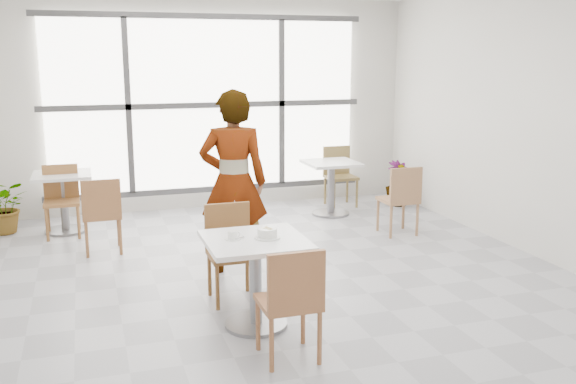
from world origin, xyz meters
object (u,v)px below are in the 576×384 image
object	(u,v)px
bg_chair_left_far	(62,195)
bg_chair_right_near	(401,196)
chair_near	(292,297)
bg_table_right	(331,180)
person	(233,182)
plant_left	(5,207)
main_table	(255,265)
bg_chair_left_near	(102,211)
bg_table_left	(63,194)
bg_chair_right_far	(339,172)
plant_right	(398,183)
chair_far	(230,245)
oatmeal_bowl	(267,233)
coffee_cup	(233,236)

from	to	relation	value
bg_chair_left_far	bg_chair_right_near	size ratio (longest dim) A/B	1.00
chair_near	bg_table_right	xyz separation A→B (m)	(1.90, 4.01, -0.01)
person	plant_left	bearing A→B (deg)	-30.40
main_table	bg_chair_right_near	size ratio (longest dim) A/B	0.92
main_table	bg_chair_left_near	bearing A→B (deg)	115.00
chair_near	bg_table_left	world-z (taller)	chair_near
bg_chair_right_far	plant_right	size ratio (longest dim) A/B	1.32
chair_far	oatmeal_bowl	world-z (taller)	chair_far
plant_left	chair_far	bearing A→B (deg)	-53.64
oatmeal_bowl	plant_left	bearing A→B (deg)	122.49
plant_left	oatmeal_bowl	bearing A→B (deg)	-57.51
bg_chair_left_near	bg_chair_right_far	xyz separation A→B (m)	(3.44, 1.42, 0.00)
coffee_cup	chair_near	bearing A→B (deg)	-70.90
bg_chair_left_far	plant_left	world-z (taller)	bg_chair_left_far
person	bg_table_right	size ratio (longest dim) A/B	2.50
chair_near	coffee_cup	xyz separation A→B (m)	(-0.25, 0.73, 0.28)
bg_table_left	bg_chair_right_near	bearing A→B (deg)	-20.10
coffee_cup	bg_chair_left_near	bearing A→B (deg)	111.84
bg_chair_right_far	plant_left	world-z (taller)	bg_chair_right_far
plant_left	chair_near	bearing A→B (deg)	-61.88
bg_table_right	person	bearing A→B (deg)	-133.68
chair_near	bg_chair_right_far	bearing A→B (deg)	-116.28
bg_chair_right_near	plant_left	world-z (taller)	bg_chair_right_near
chair_far	bg_table_left	world-z (taller)	chair_far
bg_table_right	bg_chair_left_far	size ratio (longest dim) A/B	0.86
main_table	bg_chair_left_near	size ratio (longest dim) A/B	0.92
bg_table_right	plant_right	size ratio (longest dim) A/B	1.13
bg_chair_right_far	bg_chair_left_near	bearing A→B (deg)	-157.59
plant_left	plant_right	size ratio (longest dim) A/B	1.02
plant_right	coffee_cup	bearing A→B (deg)	-133.48
person	plant_left	distance (m)	3.37
main_table	bg_chair_left_far	bearing A→B (deg)	114.94
main_table	plant_left	distance (m)	4.32
bg_table_left	bg_chair_right_near	world-z (taller)	bg_chair_right_near
main_table	oatmeal_bowl	size ratio (longest dim) A/B	3.81
person	bg_chair_left_far	world-z (taller)	person
bg_chair_left_far	bg_chair_right_far	distance (m)	3.91
coffee_cup	bg_chair_left_far	distance (m)	3.63
bg_table_right	main_table	bearing A→B (deg)	-120.90
chair_far	plant_right	distance (m)	4.28
bg_table_right	bg_chair_left_near	bearing A→B (deg)	-163.83
coffee_cup	bg_chair_left_near	size ratio (longest dim) A/B	0.18
chair_near	bg_chair_left_far	world-z (taller)	same
chair_near	person	xyz separation A→B (m)	(0.07, 2.09, 0.44)
person	chair_near	bearing A→B (deg)	101.27
coffee_cup	person	size ratio (longest dim) A/B	0.08
coffee_cup	plant_right	size ratio (longest dim) A/B	0.24
bg_table_right	chair_near	bearing A→B (deg)	-115.39
main_table	person	bearing A→B (deg)	83.88
main_table	bg_table_right	world-z (taller)	same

